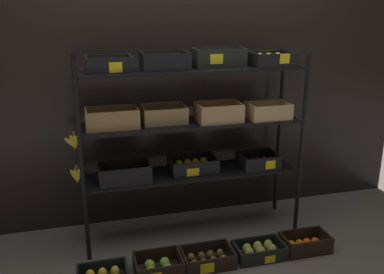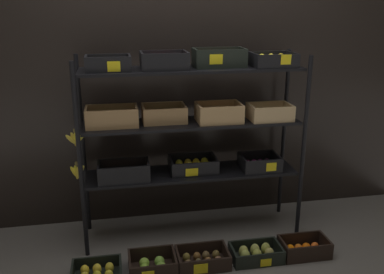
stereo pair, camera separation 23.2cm
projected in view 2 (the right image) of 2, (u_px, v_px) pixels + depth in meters
name	position (u px, v px, depth m)	size (l,w,h in m)	color
ground_plane	(192.00, 231.00, 3.52)	(10.00, 10.00, 0.00)	#605B56
storefront_wall	(183.00, 77.00, 3.52)	(4.05, 0.12, 2.40)	black
display_rack	(189.00, 119.00, 3.22)	(1.79, 0.42, 1.47)	black
crate_ground_lemon	(97.00, 274.00, 2.90)	(0.34, 0.26, 0.10)	black
crate_ground_apple_green	(152.00, 265.00, 2.98)	(0.33, 0.26, 0.12)	black
crate_ground_kiwi	(202.00, 259.00, 3.06)	(0.37, 0.25, 0.11)	black
crate_ground_pear	(256.00, 253.00, 3.12)	(0.37, 0.23, 0.11)	black
crate_ground_tangerine	(304.00, 249.00, 3.18)	(0.35, 0.21, 0.13)	black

